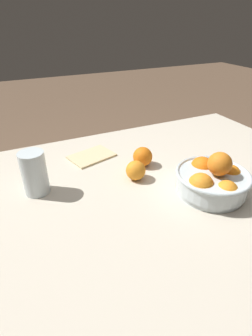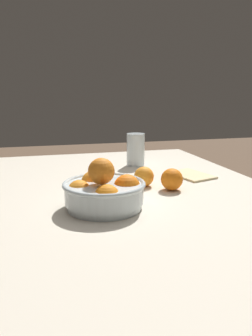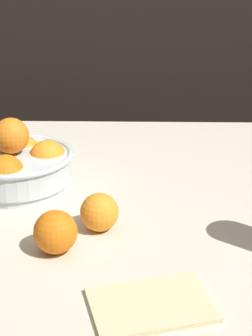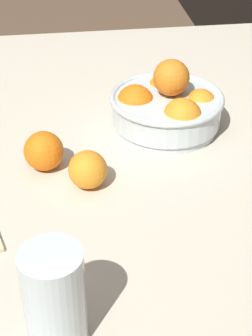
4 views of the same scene
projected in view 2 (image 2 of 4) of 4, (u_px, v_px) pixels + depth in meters
The scene contains 6 objects.
dining_table at pixel (122, 210), 1.14m from camera, with size 1.48×1.07×0.78m.
fruit_bowl at pixel (104, 191), 0.95m from camera, with size 0.24×0.24×0.15m.
juice_glass at pixel (136, 151), 1.51m from camera, with size 0.08×0.08×0.15m.
orange_loose_near_bowl at pixel (144, 176), 1.18m from camera, with size 0.07×0.07×0.07m, color orange.
orange_loose_front at pixel (172, 179), 1.13m from camera, with size 0.08×0.08×0.08m, color orange.
napkin at pixel (191, 175), 1.33m from camera, with size 0.18×0.12×0.01m, color beige.
Camera 2 is at (-1.05, 0.27, 1.11)m, focal length 35.00 mm.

